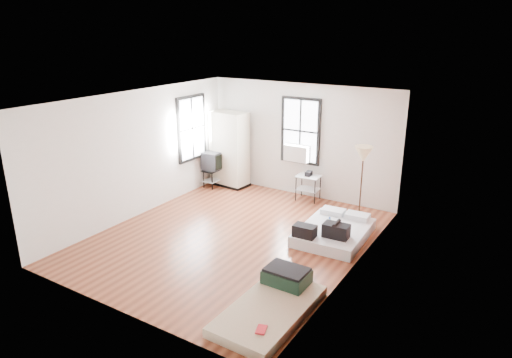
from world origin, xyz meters
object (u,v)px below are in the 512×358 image
Objects in this scene: tv_stand at (214,162)px; floor_lamp at (363,158)px; mattress_bare at (274,302)px; wardrobe at (229,149)px; side_table at (308,180)px; mattress_main at (333,231)px.

floor_lamp is at bearing -4.65° from tv_stand.
mattress_bare is at bearing -90.08° from floor_lamp.
wardrobe reaches higher than side_table.
wardrobe is (-3.84, 4.38, 0.86)m from mattress_bare.
floor_lamp is at bearing -4.55° from wardrobe.
floor_lamp reaches higher than mattress_main.
mattress_main is 4.21m from tv_stand.
side_table is 0.43× the size of floor_lamp.
mattress_main is 1.85× the size of tv_stand.
mattress_main is at bearing -101.02° from floor_lamp.
wardrobe is at bearing 45.14° from tv_stand.
side_table is at bearing 110.14° from mattress_bare.
wardrobe is at bearing -178.25° from side_table.
wardrobe is (-3.66, 1.62, 0.84)m from mattress_main.
mattress_bare is (0.18, -2.76, -0.03)m from mattress_main.
mattress_bare is 5.89m from wardrobe.
side_table reaches higher than mattress_main.
mattress_main is 2.39× the size of side_table.
mattress_main is 0.89× the size of wardrobe.
mattress_bare is at bearing -70.75° from side_table.
side_table is (2.29, 0.07, -0.49)m from wardrobe.
tv_stand is (-0.30, -0.30, -0.31)m from wardrobe.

